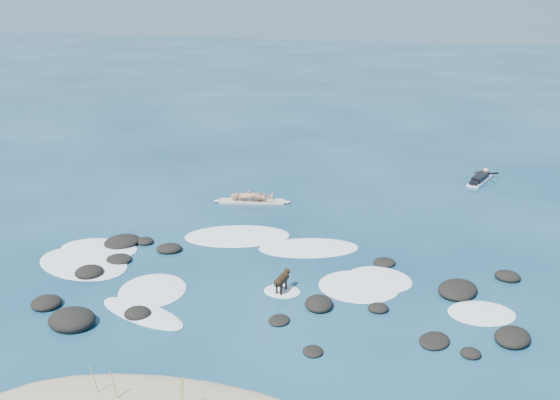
% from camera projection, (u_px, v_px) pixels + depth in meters
% --- Properties ---
extents(ground, '(160.00, 160.00, 0.00)m').
position_uv_depth(ground, '(280.00, 271.00, 19.61)').
color(ground, '#0A2642').
rests_on(ground, ground).
extents(reef_rocks, '(13.94, 7.05, 0.53)m').
position_uv_depth(reef_rocks, '(240.00, 290.00, 18.19)').
color(reef_rocks, black).
rests_on(reef_rocks, ground).
extents(breaking_foam, '(15.34, 8.41, 0.12)m').
position_uv_depth(breaking_foam, '(230.00, 266.00, 19.90)').
color(breaking_foam, white).
rests_on(breaking_foam, ground).
extents(standing_surfer_rig, '(3.18, 1.11, 1.82)m').
position_uv_depth(standing_surfer_rig, '(252.00, 186.00, 25.39)').
color(standing_surfer_rig, beige).
rests_on(standing_surfer_rig, ground).
extents(paddling_surfer_rig, '(1.43, 2.50, 0.44)m').
position_uv_depth(paddling_surfer_rig, '(480.00, 178.00, 28.29)').
color(paddling_surfer_rig, white).
rests_on(paddling_surfer_rig, ground).
extents(dog, '(0.37, 1.02, 0.65)m').
position_uv_depth(dog, '(282.00, 279.00, 18.11)').
color(dog, black).
rests_on(dog, ground).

